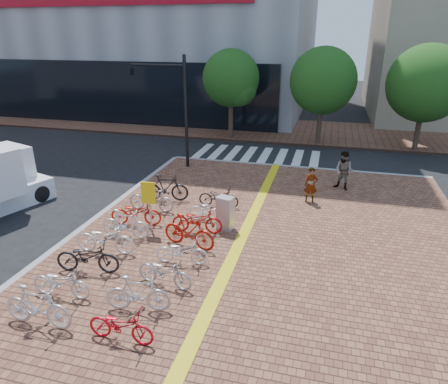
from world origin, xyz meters
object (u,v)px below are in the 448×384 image
(bike_2, at_px, (87,257))
(bike_11, at_px, (182,251))
(bike_0, at_px, (37,306))
(bike_8, at_px, (121,325))
(pedestrian_a, at_px, (311,185))
(pedestrian_b, at_px, (344,171))
(bike_10, at_px, (165,272))
(bike_3, at_px, (105,238))
(bike_1, at_px, (61,282))
(bike_5, at_px, (136,212))
(traffic_light_pole, at_px, (161,91))
(utility_box, at_px, (225,213))
(bike_6, at_px, (151,199))
(yellow_sign, at_px, (149,197))
(bike_14, at_px, (211,209))
(bike_9, at_px, (138,294))
(bike_12, at_px, (189,231))
(bike_15, at_px, (219,197))
(bike_4, at_px, (125,224))
(bike_7, at_px, (166,188))
(bike_13, at_px, (197,220))

(bike_2, distance_m, bike_11, 2.85)
(bike_0, height_order, bike_8, bike_0)
(pedestrian_a, xyz_separation_m, pedestrian_b, (1.37, 1.93, 0.13))
(bike_10, bearing_deg, bike_2, 96.13)
(bike_3, distance_m, pedestrian_a, 8.80)
(bike_1, bearing_deg, bike_5, -1.65)
(bike_8, height_order, traffic_light_pole, traffic_light_pole)
(bike_5, xyz_separation_m, utility_box, (3.36, 0.53, 0.13))
(bike_6, distance_m, yellow_sign, 1.98)
(bike_6, bearing_deg, pedestrian_b, -58.38)
(bike_6, xyz_separation_m, bike_8, (2.48, -7.12, -0.08))
(bike_14, relative_size, pedestrian_b, 0.95)
(bike_3, xyz_separation_m, bike_9, (2.40, -2.46, -0.01))
(utility_box, bearing_deg, yellow_sign, -162.71)
(bike_9, distance_m, bike_12, 3.54)
(traffic_light_pole, bearing_deg, bike_11, -64.28)
(bike_11, distance_m, yellow_sign, 2.83)
(bike_0, bearing_deg, bike_1, 8.94)
(pedestrian_b, bearing_deg, bike_15, -120.04)
(bike_2, xyz_separation_m, bike_5, (-0.06, 3.34, -0.01))
(bike_6, relative_size, bike_15, 1.15)
(bike_3, relative_size, bike_5, 1.04)
(bike_0, distance_m, bike_2, 2.47)
(bike_6, relative_size, traffic_light_pole, 0.33)
(bike_1, distance_m, bike_15, 7.50)
(bike_4, height_order, bike_6, bike_4)
(bike_2, xyz_separation_m, utility_box, (3.30, 3.87, 0.12))
(bike_7, bearing_deg, bike_6, 160.32)
(bike_0, xyz_separation_m, bike_7, (-0.07, 8.33, 0.02))
(bike_4, bearing_deg, bike_7, -3.99)
(bike_10, relative_size, utility_box, 1.37)
(bike_0, xyz_separation_m, pedestrian_b, (7.37, 11.72, 0.34))
(bike_2, bearing_deg, bike_12, -56.95)
(bike_1, distance_m, bike_3, 2.45)
(bike_0, bearing_deg, bike_6, 1.51)
(pedestrian_a, height_order, utility_box, pedestrian_a)
(bike_6, distance_m, utility_box, 3.46)
(bike_1, height_order, bike_8, bike_1)
(bike_12, xyz_separation_m, yellow_sign, (-1.79, 0.81, 0.73))
(bike_2, bearing_deg, bike_1, 170.16)
(bike_11, distance_m, bike_13, 2.17)
(bike_1, relative_size, bike_8, 1.04)
(bike_0, relative_size, bike_11, 1.13)
(bike_1, distance_m, bike_14, 6.29)
(bike_4, distance_m, pedestrian_a, 7.94)
(bike_6, xyz_separation_m, bike_7, (0.17, 1.17, 0.08))
(bike_5, xyz_separation_m, traffic_light_pole, (-1.92, 7.33, 3.53))
(bike_7, bearing_deg, bike_2, 167.59)
(bike_3, height_order, bike_14, bike_3)
(bike_9, height_order, yellow_sign, yellow_sign)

